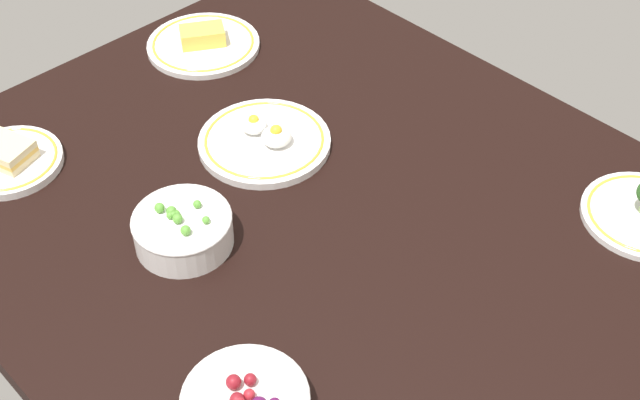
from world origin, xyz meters
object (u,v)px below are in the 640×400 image
plate_eggs (265,140)px  plate_cheese (203,43)px  plate_sandwich (8,159)px  bowl_peas (183,229)px

plate_eggs → plate_cheese: (-30.22, 10.79, -0.07)cm
plate_eggs → plate_sandwich: 42.02cm
plate_sandwich → plate_cheese: bearing=96.3°
plate_cheese → plate_eggs: bearing=-19.7°
plate_eggs → bowl_peas: bearing=-70.0°
bowl_peas → plate_sandwich: bearing=-163.6°
plate_eggs → plate_sandwich: (-25.31, -33.54, 0.26)cm
plate_eggs → bowl_peas: (8.59, -23.55, 1.78)cm
plate_eggs → bowl_peas: bowl_peas is taller
plate_sandwich → plate_cheese: size_ratio=0.80×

